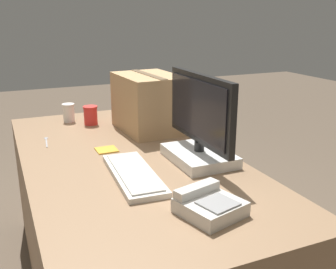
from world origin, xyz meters
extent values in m
cube|color=#8C6B4C|center=(0.00, 0.00, 0.37)|extent=(1.80, 0.90, 0.73)
cube|color=white|center=(0.19, 0.28, 0.76)|extent=(0.33, 0.24, 0.05)
cylinder|color=black|center=(0.19, 0.28, 0.80)|extent=(0.04, 0.04, 0.04)
cube|color=black|center=(0.19, 0.28, 0.97)|extent=(0.52, 0.03, 0.29)
cube|color=black|center=(0.19, 0.26, 0.97)|extent=(0.47, 0.01, 0.25)
cube|color=beige|center=(0.24, -0.05, 0.75)|extent=(0.47, 0.18, 0.02)
cube|color=#B7B2A8|center=(0.24, -0.05, 0.76)|extent=(0.43, 0.15, 0.01)
cube|color=beige|center=(0.63, 0.08, 0.76)|extent=(0.22, 0.22, 0.05)
cube|color=beige|center=(0.57, 0.07, 0.80)|extent=(0.09, 0.18, 0.03)
cube|color=gray|center=(0.66, 0.09, 0.79)|extent=(0.13, 0.13, 0.01)
cylinder|color=white|center=(-0.71, -0.13, 0.78)|extent=(0.07, 0.07, 0.10)
cylinder|color=white|center=(-0.71, -0.13, 0.84)|extent=(0.07, 0.07, 0.01)
cylinder|color=red|center=(-0.60, -0.02, 0.78)|extent=(0.08, 0.08, 0.10)
cylinder|color=red|center=(-0.60, -0.02, 0.84)|extent=(0.08, 0.08, 0.01)
cube|color=#B2B2B7|center=(-0.34, -0.31, 0.74)|extent=(0.14, 0.02, 0.00)
ellipsoid|color=#B2B2B7|center=(-0.42, -0.30, 0.74)|extent=(0.03, 0.02, 0.00)
cube|color=tan|center=(-0.36, 0.25, 0.89)|extent=(0.42, 0.32, 0.31)
cube|color=brown|center=(-0.36, 0.25, 1.04)|extent=(0.40, 0.06, 0.00)
cube|color=gold|center=(-0.11, -0.06, 0.74)|extent=(0.10, 0.10, 0.01)
camera|label=1|loc=(1.62, -0.50, 1.36)|focal=42.00mm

